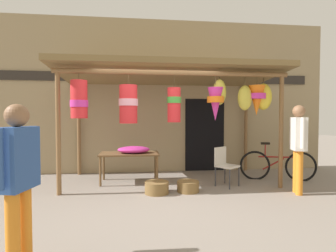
{
  "coord_description": "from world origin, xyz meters",
  "views": [
    {
      "loc": [
        -0.41,
        -4.99,
        1.51
      ],
      "look_at": [
        0.28,
        0.94,
        1.3
      ],
      "focal_mm": 28.48,
      "sensor_mm": 36.0,
      "label": 1
    }
  ],
  "objects_px": {
    "folding_chair": "(224,163)",
    "wicker_basket_spare": "(157,188)",
    "wicker_basket_by_table": "(188,186)",
    "vendor_in_orange": "(298,141)",
    "flower_heap_on_table": "(134,150)",
    "customer_foreground": "(18,173)",
    "parked_bicycle": "(277,165)",
    "display_table": "(129,156)"
  },
  "relations": [
    {
      "from": "folding_chair",
      "to": "wicker_basket_spare",
      "type": "bearing_deg",
      "value": -164.45
    },
    {
      "from": "wicker_basket_by_table",
      "to": "wicker_basket_spare",
      "type": "bearing_deg",
      "value": -175.99
    },
    {
      "from": "wicker_basket_by_table",
      "to": "vendor_in_orange",
      "type": "bearing_deg",
      "value": -10.14
    },
    {
      "from": "flower_heap_on_table",
      "to": "vendor_in_orange",
      "type": "bearing_deg",
      "value": -21.65
    },
    {
      "from": "vendor_in_orange",
      "to": "customer_foreground",
      "type": "xyz_separation_m",
      "value": [
        -4.28,
        -2.13,
        -0.07
      ]
    },
    {
      "from": "wicker_basket_spare",
      "to": "parked_bicycle",
      "type": "distance_m",
      "value": 3.05
    },
    {
      "from": "wicker_basket_spare",
      "to": "vendor_in_orange",
      "type": "relative_size",
      "value": 0.27
    },
    {
      "from": "display_table",
      "to": "parked_bicycle",
      "type": "height_order",
      "value": "parked_bicycle"
    },
    {
      "from": "flower_heap_on_table",
      "to": "folding_chair",
      "type": "bearing_deg",
      "value": -14.69
    },
    {
      "from": "flower_heap_on_table",
      "to": "wicker_basket_spare",
      "type": "distance_m",
      "value": 1.22
    },
    {
      "from": "vendor_in_orange",
      "to": "display_table",
      "type": "bearing_deg",
      "value": 158.41
    },
    {
      "from": "flower_heap_on_table",
      "to": "wicker_basket_by_table",
      "type": "distance_m",
      "value": 1.54
    },
    {
      "from": "folding_chair",
      "to": "parked_bicycle",
      "type": "bearing_deg",
      "value": 13.93
    },
    {
      "from": "display_table",
      "to": "parked_bicycle",
      "type": "distance_m",
      "value": 3.51
    },
    {
      "from": "wicker_basket_by_table",
      "to": "vendor_in_orange",
      "type": "xyz_separation_m",
      "value": [
        2.11,
        -0.38,
        0.92
      ]
    },
    {
      "from": "flower_heap_on_table",
      "to": "display_table",
      "type": "bearing_deg",
      "value": 160.2
    },
    {
      "from": "wicker_basket_spare",
      "to": "customer_foreground",
      "type": "distance_m",
      "value": 3.02
    },
    {
      "from": "wicker_basket_spare",
      "to": "customer_foreground",
      "type": "relative_size",
      "value": 0.29
    },
    {
      "from": "display_table",
      "to": "customer_foreground",
      "type": "height_order",
      "value": "customer_foreground"
    },
    {
      "from": "display_table",
      "to": "flower_heap_on_table",
      "type": "bearing_deg",
      "value": -19.8
    },
    {
      "from": "vendor_in_orange",
      "to": "wicker_basket_spare",
      "type": "bearing_deg",
      "value": 173.07
    },
    {
      "from": "customer_foreground",
      "to": "folding_chair",
      "type": "bearing_deg",
      "value": 43.46
    },
    {
      "from": "wicker_basket_by_table",
      "to": "customer_foreground",
      "type": "bearing_deg",
      "value": -130.81
    },
    {
      "from": "flower_heap_on_table",
      "to": "vendor_in_orange",
      "type": "xyz_separation_m",
      "value": [
        3.19,
        -1.27,
        0.27
      ]
    },
    {
      "from": "display_table",
      "to": "folding_chair",
      "type": "bearing_deg",
      "value": -14.98
    },
    {
      "from": "wicker_basket_by_table",
      "to": "parked_bicycle",
      "type": "distance_m",
      "value": 2.43
    },
    {
      "from": "folding_chair",
      "to": "wicker_basket_spare",
      "type": "xyz_separation_m",
      "value": [
        -1.51,
        -0.42,
        -0.39
      ]
    },
    {
      "from": "display_table",
      "to": "wicker_basket_by_table",
      "type": "bearing_deg",
      "value": -37.95
    },
    {
      "from": "parked_bicycle",
      "to": "vendor_in_orange",
      "type": "relative_size",
      "value": 0.98
    },
    {
      "from": "display_table",
      "to": "wicker_basket_spare",
      "type": "relative_size",
      "value": 2.82
    },
    {
      "from": "wicker_basket_spare",
      "to": "parked_bicycle",
      "type": "relative_size",
      "value": 0.28
    },
    {
      "from": "parked_bicycle",
      "to": "folding_chair",
      "type": "bearing_deg",
      "value": -166.07
    },
    {
      "from": "customer_foreground",
      "to": "flower_heap_on_table",
      "type": "bearing_deg",
      "value": 72.25
    },
    {
      "from": "flower_heap_on_table",
      "to": "customer_foreground",
      "type": "height_order",
      "value": "customer_foreground"
    },
    {
      "from": "display_table",
      "to": "folding_chair",
      "type": "distance_m",
      "value": 2.14
    },
    {
      "from": "folding_chair",
      "to": "wicker_basket_by_table",
      "type": "xyz_separation_m",
      "value": [
        -0.88,
        -0.38,
        -0.39
      ]
    },
    {
      "from": "flower_heap_on_table",
      "to": "vendor_in_orange",
      "type": "relative_size",
      "value": 0.42
    },
    {
      "from": "display_table",
      "to": "wicker_basket_by_table",
      "type": "height_order",
      "value": "display_table"
    },
    {
      "from": "customer_foreground",
      "to": "vendor_in_orange",
      "type": "bearing_deg",
      "value": 26.46
    },
    {
      "from": "display_table",
      "to": "vendor_in_orange",
      "type": "height_order",
      "value": "vendor_in_orange"
    },
    {
      "from": "wicker_basket_spare",
      "to": "display_table",
      "type": "bearing_deg",
      "value": 119.83
    },
    {
      "from": "flower_heap_on_table",
      "to": "parked_bicycle",
      "type": "xyz_separation_m",
      "value": [
        3.38,
        -0.16,
        -0.41
      ]
    }
  ]
}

